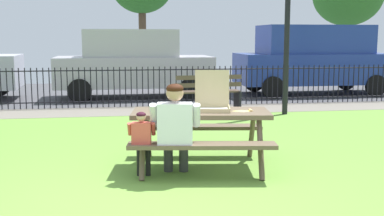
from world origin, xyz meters
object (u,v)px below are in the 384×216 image
(child_at_table, at_px, (142,138))
(parked_car_center, at_px, (313,58))
(pizza_box_open, at_px, (212,100))
(pizza_slice_on_table, at_px, (244,110))
(park_bench_center, at_px, (207,93))
(picnic_table_foreground, at_px, (201,124))
(adult_at_table, at_px, (175,126))
(parked_car_left, at_px, (133,63))

(child_at_table, xyz_separation_m, parked_car_center, (5.60, 8.07, 0.58))
(pizza_box_open, relative_size, parked_car_center, 0.13)
(pizza_slice_on_table, relative_size, park_bench_center, 0.15)
(picnic_table_foreground, distance_m, pizza_box_open, 0.36)
(adult_at_table, distance_m, park_bench_center, 5.60)
(picnic_table_foreground, xyz_separation_m, pizza_slice_on_table, (0.56, -0.10, 0.18))
(park_bench_center, xyz_separation_m, parked_car_center, (3.77, 2.69, 0.68))
(pizza_slice_on_table, bearing_deg, picnic_table_foreground, 170.39)
(pizza_box_open, xyz_separation_m, pizza_slice_on_table, (0.39, -0.20, -0.12))
(picnic_table_foreground, relative_size, parked_car_center, 0.43)
(parked_car_left, xyz_separation_m, parked_car_center, (5.43, 0.00, 0.09))
(parked_car_center, bearing_deg, parked_car_left, -179.99)
(parked_car_center, bearing_deg, child_at_table, -124.79)
(pizza_slice_on_table, distance_m, parked_car_center, 8.83)
(adult_at_table, bearing_deg, child_at_table, 175.65)
(child_at_table, xyz_separation_m, parked_car_left, (0.17, 8.07, 0.49))
(child_at_table, relative_size, park_bench_center, 0.52)
(pizza_box_open, height_order, parked_car_center, parked_car_center)
(parked_car_left, distance_m, parked_car_center, 5.43)
(pizza_box_open, bearing_deg, adult_at_table, -135.79)
(pizza_box_open, distance_m, adult_at_table, 0.83)
(pizza_slice_on_table, height_order, child_at_table, child_at_table)
(parked_car_left, bearing_deg, pizza_slice_on_table, -81.23)
(park_bench_center, bearing_deg, pizza_slice_on_table, -95.25)
(pizza_box_open, height_order, adult_at_table, pizza_box_open)
(park_bench_center, relative_size, parked_car_center, 0.35)
(picnic_table_foreground, distance_m, parked_car_center, 9.05)
(pizza_box_open, distance_m, parked_car_center, 8.86)
(child_at_table, height_order, park_bench_center, same)
(pizza_box_open, height_order, parked_car_left, parked_car_left)
(picnic_table_foreground, relative_size, pizza_slice_on_table, 8.30)
(parked_car_center, bearing_deg, pizza_box_open, -121.55)
(pizza_box_open, bearing_deg, pizza_slice_on_table, -26.85)
(parked_car_center, bearing_deg, picnic_table_foreground, -122.13)
(pizza_slice_on_table, bearing_deg, parked_car_center, 61.30)
(child_at_table, relative_size, parked_car_left, 0.19)
(picnic_table_foreground, distance_m, parked_car_left, 7.68)
(parked_car_left, bearing_deg, adult_at_table, -88.35)
(pizza_box_open, bearing_deg, park_bench_center, 79.99)
(picnic_table_foreground, bearing_deg, pizza_box_open, 30.96)
(pizza_box_open, bearing_deg, picnic_table_foreground, -149.04)
(pizza_slice_on_table, distance_m, child_at_table, 1.43)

